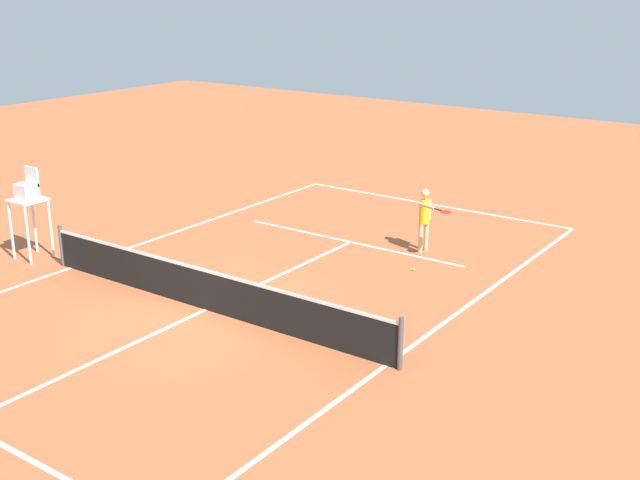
{
  "coord_description": "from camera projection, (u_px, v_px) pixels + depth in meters",
  "views": [
    {
      "loc": [
        -11.57,
        11.92,
        7.02
      ],
      "look_at": [
        -0.61,
        -3.53,
        0.8
      ],
      "focal_mm": 44.97,
      "sensor_mm": 36.0,
      "label": 1
    }
  ],
  "objects": [
    {
      "name": "ground_plane",
      "position": [
        206.0,
        310.0,
        17.79
      ],
      "size": [
        60.0,
        60.0,
        0.0
      ],
      "primitive_type": "plane",
      "color": "#AD5933"
    },
    {
      "name": "court_lines",
      "position": [
        206.0,
        309.0,
        17.79
      ],
      "size": [
        9.4,
        21.42,
        0.01
      ],
      "color": "white",
      "rests_on": "ground"
    },
    {
      "name": "tennis_net",
      "position": [
        205.0,
        289.0,
        17.64
      ],
      "size": [
        10.0,
        0.1,
        1.07
      ],
      "color": "#4C4C51",
      "rests_on": "ground"
    },
    {
      "name": "player_serving",
      "position": [
        425.0,
        215.0,
        21.21
      ],
      "size": [
        1.2,
        0.9,
        1.73
      ],
      "rotation": [
        0.0,
        0.0,
        1.24
      ],
      "color": "#D8A884",
      "rests_on": "ground"
    },
    {
      "name": "tennis_ball",
      "position": [
        414.0,
        269.0,
        20.14
      ],
      "size": [
        0.07,
        0.07,
        0.07
      ],
      "primitive_type": "sphere",
      "color": "#CCE033",
      "rests_on": "ground"
    },
    {
      "name": "umpire_chair",
      "position": [
        28.0,
        199.0,
        20.6
      ],
      "size": [
        0.8,
        0.8,
        2.41
      ],
      "color": "silver",
      "rests_on": "ground"
    }
  ]
}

